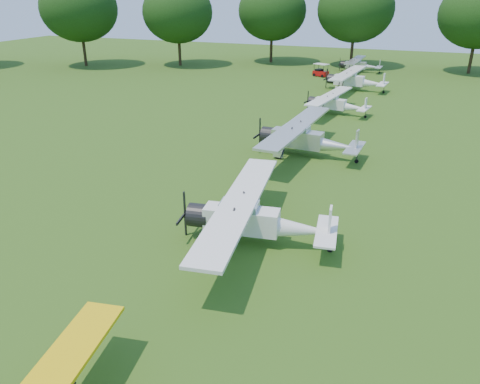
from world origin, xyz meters
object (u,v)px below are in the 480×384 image
object	(u,v)px
aircraft_3	(253,217)
aircraft_4	(305,137)
aircraft_6	(354,79)
aircraft_5	(335,102)
aircraft_7	(359,64)
golf_cart	(320,72)

from	to	relation	value
aircraft_3	aircraft_4	distance (m)	13.09
aircraft_3	aircraft_6	bearing A→B (deg)	83.91
aircraft_3	aircraft_5	xyz separation A→B (m)	(-0.85, 25.86, -0.23)
aircraft_5	aircraft_7	xyz separation A→B (m)	(-1.16, 25.11, -0.02)
aircraft_6	golf_cart	world-z (taller)	aircraft_6
aircraft_4	aircraft_5	size ratio (longest dim) A/B	1.25
aircraft_5	aircraft_6	size ratio (longest dim) A/B	0.85
aircraft_7	golf_cart	world-z (taller)	aircraft_7
aircraft_6	aircraft_7	bearing A→B (deg)	101.19
golf_cart	aircraft_4	bearing A→B (deg)	-56.60
aircraft_5	aircraft_6	world-z (taller)	aircraft_6
aircraft_6	aircraft_7	size ratio (longest dim) A/B	1.20
aircraft_7	golf_cart	size ratio (longest dim) A/B	4.26
aircraft_3	aircraft_7	xyz separation A→B (m)	(-2.01, 50.98, -0.25)
aircraft_4	aircraft_6	bearing A→B (deg)	94.15
aircraft_4	golf_cart	distance (m)	33.09
aircraft_3	aircraft_4	world-z (taller)	aircraft_4
aircraft_3	aircraft_5	bearing A→B (deg)	84.51
aircraft_4	aircraft_5	xyz separation A→B (m)	(-0.16, 12.79, -0.28)
aircraft_3	aircraft_7	bearing A→B (deg)	84.90
aircraft_4	aircraft_6	world-z (taller)	aircraft_4
aircraft_6	aircraft_3	bearing A→B (deg)	-82.58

